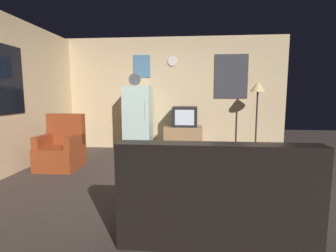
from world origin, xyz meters
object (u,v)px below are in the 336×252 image
(couch, at_px, (214,202))
(tv_stand, at_px, (183,139))
(mug_ceramic_white, at_px, (155,148))
(fridge, at_px, (138,119))
(standing_lamp, at_px, (258,92))
(armchair, at_px, (62,149))
(coffee_table, at_px, (151,165))
(crt_tv, at_px, (185,116))
(mug_ceramic_tan, at_px, (157,147))
(remote_control, at_px, (147,151))
(wine_glass, at_px, (147,147))

(couch, bearing_deg, tv_stand, 96.70)
(mug_ceramic_white, bearing_deg, fridge, 110.26)
(standing_lamp, xyz_separation_m, couch, (-1.17, -3.17, -1.05))
(couch, bearing_deg, armchair, 142.38)
(fridge, xyz_separation_m, tv_stand, (1.02, 0.00, -0.45))
(coffee_table, distance_m, armchair, 1.75)
(crt_tv, xyz_separation_m, coffee_table, (-0.49, -1.79, -0.61))
(standing_lamp, distance_m, armchair, 4.04)
(crt_tv, bearing_deg, mug_ceramic_tan, -104.58)
(fridge, relative_size, crt_tv, 3.28)
(tv_stand, bearing_deg, mug_ceramic_white, -103.16)
(mug_ceramic_tan, bearing_deg, remote_control, -131.01)
(wine_glass, height_order, armchair, armchair)
(mug_ceramic_tan, bearing_deg, coffee_table, -112.93)
(standing_lamp, relative_size, wine_glass, 10.60)
(tv_stand, xyz_separation_m, wine_glass, (-0.51, -1.77, 0.20))
(standing_lamp, bearing_deg, mug_ceramic_tan, -142.96)
(tv_stand, xyz_separation_m, mug_ceramic_tan, (-0.38, -1.61, 0.17))
(coffee_table, bearing_deg, tv_stand, 75.62)
(wine_glass, xyz_separation_m, couch, (0.90, -1.55, -0.18))
(coffee_table, relative_size, mug_ceramic_tan, 8.00)
(coffee_table, relative_size, wine_glass, 4.80)
(crt_tv, xyz_separation_m, mug_ceramic_tan, (-0.42, -1.61, -0.36))
(standing_lamp, xyz_separation_m, mug_ceramic_white, (-1.96, -1.56, -0.89))
(crt_tv, relative_size, remote_control, 3.60)
(tv_stand, relative_size, remote_control, 5.60)
(standing_lamp, relative_size, remote_control, 10.60)
(coffee_table, xyz_separation_m, remote_control, (-0.06, 0.03, 0.22))
(mug_ceramic_white, xyz_separation_m, remote_control, (-0.12, -0.06, -0.03))
(fridge, bearing_deg, armchair, -129.64)
(fridge, height_order, wine_glass, fridge)
(remote_control, bearing_deg, tv_stand, 52.52)
(couch, bearing_deg, mug_ceramic_white, 115.97)
(wine_glass, height_order, remote_control, wine_glass)
(standing_lamp, height_order, mug_ceramic_white, standing_lamp)
(mug_ceramic_white, height_order, mug_ceramic_tan, same)
(standing_lamp, relative_size, coffee_table, 2.21)
(coffee_table, bearing_deg, mug_ceramic_tan, 67.07)
(wine_glass, distance_m, couch, 1.80)
(coffee_table, bearing_deg, fridge, 107.59)
(couch, bearing_deg, coffee_table, 119.01)
(wine_glass, distance_m, mug_ceramic_tan, 0.20)
(coffee_table, relative_size, couch, 0.42)
(standing_lamp, xyz_separation_m, coffee_table, (-2.02, -1.64, -1.15))
(remote_control, bearing_deg, standing_lamp, 16.70)
(armchair, xyz_separation_m, couch, (2.54, -1.96, -0.03))
(wine_glass, distance_m, armchair, 1.69)
(couch, bearing_deg, standing_lamp, 69.69)
(wine_glass, xyz_separation_m, remote_control, (-0.00, 0.01, -0.06))
(standing_lamp, relative_size, mug_ceramic_white, 17.67)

